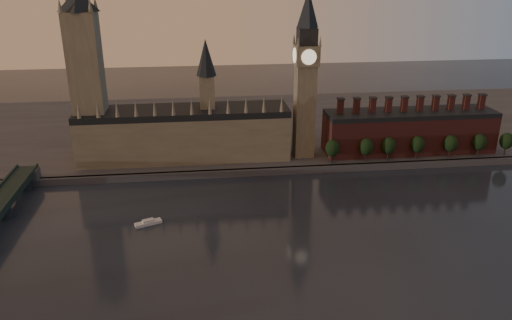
{
  "coord_description": "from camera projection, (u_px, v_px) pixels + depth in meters",
  "views": [
    {
      "loc": [
        -55.61,
        -185.31,
        117.88
      ],
      "look_at": [
        -26.98,
        55.0,
        23.49
      ],
      "focal_mm": 35.0,
      "sensor_mm": 36.0,
      "label": 1
    }
  ],
  "objects": [
    {
      "name": "chimney_block",
      "position": [
        409.0,
        131.0,
        324.5
      ],
      "size": [
        110.0,
        25.0,
        37.0
      ],
      "color": "maroon",
      "rests_on": "north_bank"
    },
    {
      "name": "north_bank",
      "position": [
        272.0,
        127.0,
        384.37
      ],
      "size": [
        900.0,
        182.0,
        4.0
      ],
      "color": "#4A4A4F",
      "rests_on": "ground"
    },
    {
      "name": "embankment_tree_2",
      "position": [
        389.0,
        146.0,
        310.15
      ],
      "size": [
        8.6,
        8.6,
        14.88
      ],
      "color": "black",
      "rests_on": "north_bank"
    },
    {
      "name": "embankment_tree_6",
      "position": [
        507.0,
        141.0,
        318.7
      ],
      "size": [
        8.6,
        8.6,
        14.88
      ],
      "color": "black",
      "rests_on": "north_bank"
    },
    {
      "name": "embankment_tree_3",
      "position": [
        418.0,
        144.0,
        312.47
      ],
      "size": [
        8.6,
        8.6,
        14.88
      ],
      "color": "black",
      "rests_on": "north_bank"
    },
    {
      "name": "embankment_tree_1",
      "position": [
        366.0,
        147.0,
        308.27
      ],
      "size": [
        8.6,
        8.6,
        14.88
      ],
      "color": "black",
      "rests_on": "north_bank"
    },
    {
      "name": "river_boat",
      "position": [
        148.0,
        223.0,
        243.33
      ],
      "size": [
        13.39,
        8.14,
        2.59
      ],
      "rotation": [
        0.0,
        0.0,
        0.37
      ],
      "color": "silver",
      "rests_on": "ground"
    },
    {
      "name": "embankment_tree_5",
      "position": [
        479.0,
        142.0,
        316.66
      ],
      "size": [
        8.6,
        8.6,
        14.88
      ],
      "color": "black",
      "rests_on": "north_bank"
    },
    {
      "name": "big_ben",
      "position": [
        306.0,
        74.0,
        302.61
      ],
      "size": [
        15.0,
        15.0,
        107.0
      ],
      "color": "#7E7159",
      "rests_on": "north_bank"
    },
    {
      "name": "victoria_tower",
      "position": [
        86.0,
        73.0,
        292.08
      ],
      "size": [
        24.0,
        24.0,
        108.0
      ],
      "color": "#7E7159",
      "rests_on": "north_bank"
    },
    {
      "name": "embankment_tree_4",
      "position": [
        451.0,
        143.0,
        314.25
      ],
      "size": [
        8.6,
        8.6,
        14.88
      ],
      "color": "black",
      "rests_on": "north_bank"
    },
    {
      "name": "embankment_tree_0",
      "position": [
        332.0,
        148.0,
        305.94
      ],
      "size": [
        8.6,
        8.6,
        14.88
      ],
      "color": "black",
      "rests_on": "north_bank"
    },
    {
      "name": "ground",
      "position": [
        331.0,
        252.0,
        220.39
      ],
      "size": [
        900.0,
        900.0,
        0.0
      ],
      "primitive_type": "plane",
      "color": "black",
      "rests_on": "ground"
    },
    {
      "name": "palace_of_westminster",
      "position": [
        185.0,
        131.0,
        311.74
      ],
      "size": [
        130.0,
        30.3,
        74.0
      ],
      "color": "#7E7159",
      "rests_on": "north_bank"
    }
  ]
}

